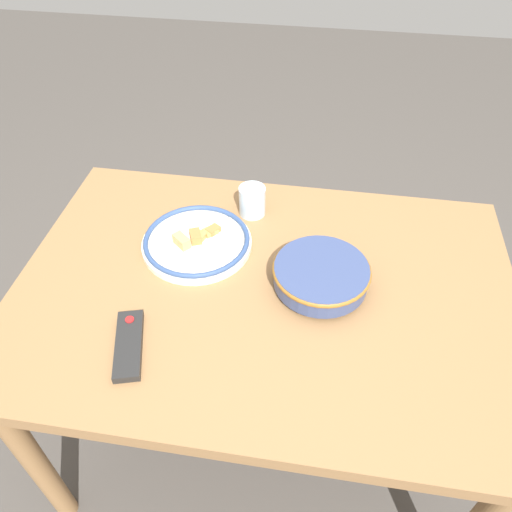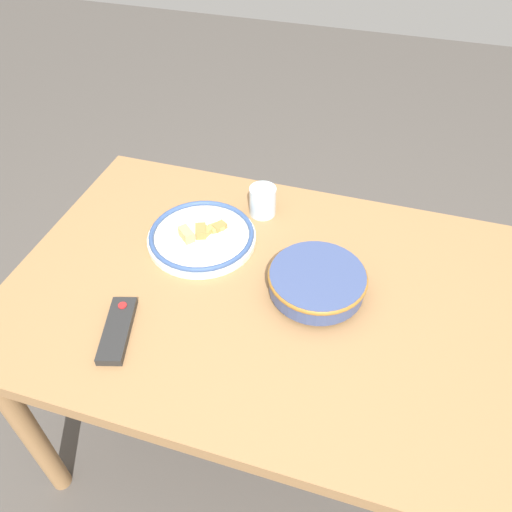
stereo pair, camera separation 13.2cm
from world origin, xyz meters
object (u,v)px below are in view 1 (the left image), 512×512
object	(u,v)px
noodle_bowl	(321,275)
tv_remote	(129,345)
food_plate	(197,242)
drinking_glass	(252,201)

from	to	relation	value
noodle_bowl	tv_remote	world-z (taller)	noodle_bowl
food_plate	drinking_glass	distance (m)	0.21
noodle_bowl	food_plate	size ratio (longest dim) A/B	0.81
tv_remote	drinking_glass	size ratio (longest dim) A/B	2.18
noodle_bowl	tv_remote	distance (m)	0.50
noodle_bowl	tv_remote	size ratio (longest dim) A/B	1.27
tv_remote	drinking_glass	distance (m)	0.57
noodle_bowl	food_plate	bearing A→B (deg)	-15.57
food_plate	tv_remote	xyz separation A→B (m)	(0.07, 0.36, -0.01)
tv_remote	drinking_glass	world-z (taller)	drinking_glass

